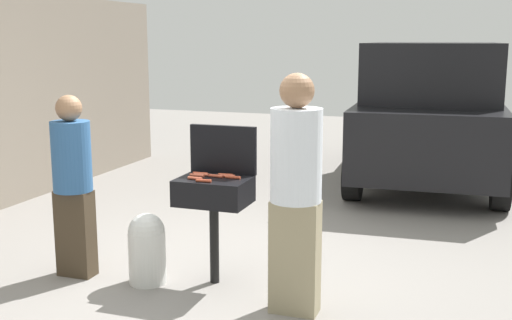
{
  "coord_description": "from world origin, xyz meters",
  "views": [
    {
      "loc": [
        2.19,
        -4.97,
        2.07
      ],
      "look_at": [
        0.34,
        0.34,
        1.0
      ],
      "focal_mm": 44.69,
      "sensor_mm": 36.0,
      "label": 1
    }
  ],
  "objects_px": {
    "hot_dog_1": "(204,181)",
    "person_right": "(296,186)",
    "bbq_grill": "(214,195)",
    "parked_minivan": "(430,112)",
    "hot_dog_7": "(200,174)",
    "propane_tank": "(147,247)",
    "hot_dog_0": "(195,178)",
    "hot_dog_8": "(202,175)",
    "hot_dog_2": "(226,175)",
    "person_left": "(73,180)",
    "hot_dog_4": "(233,177)",
    "hot_dog_5": "(216,176)",
    "hot_dog_3": "(227,176)",
    "hot_dog_6": "(197,175)"
  },
  "relations": [
    {
      "from": "hot_dog_5",
      "to": "hot_dog_6",
      "type": "relative_size",
      "value": 1.0
    },
    {
      "from": "propane_tank",
      "to": "person_left",
      "type": "bearing_deg",
      "value": -176.42
    },
    {
      "from": "hot_dog_7",
      "to": "person_left",
      "type": "xyz_separation_m",
      "value": [
        -1.06,
        -0.33,
        -0.06
      ]
    },
    {
      "from": "hot_dog_1",
      "to": "hot_dog_5",
      "type": "relative_size",
      "value": 1.0
    },
    {
      "from": "hot_dog_4",
      "to": "hot_dog_2",
      "type": "bearing_deg",
      "value": 144.9
    },
    {
      "from": "hot_dog_3",
      "to": "hot_dog_6",
      "type": "height_order",
      "value": "same"
    },
    {
      "from": "hot_dog_1",
      "to": "propane_tank",
      "type": "height_order",
      "value": "hot_dog_1"
    },
    {
      "from": "hot_dog_2",
      "to": "hot_dog_8",
      "type": "relative_size",
      "value": 1.0
    },
    {
      "from": "hot_dog_8",
      "to": "bbq_grill",
      "type": "bearing_deg",
      "value": -22.21
    },
    {
      "from": "propane_tank",
      "to": "person_right",
      "type": "bearing_deg",
      "value": -6.63
    },
    {
      "from": "hot_dog_0",
      "to": "person_right",
      "type": "distance_m",
      "value": 0.98
    },
    {
      "from": "hot_dog_2",
      "to": "hot_dog_5",
      "type": "relative_size",
      "value": 1.0
    },
    {
      "from": "hot_dog_0",
      "to": "hot_dog_8",
      "type": "xyz_separation_m",
      "value": [
        -0.01,
        0.15,
        0.0
      ]
    },
    {
      "from": "hot_dog_0",
      "to": "hot_dog_7",
      "type": "height_order",
      "value": "same"
    },
    {
      "from": "hot_dog_3",
      "to": "person_right",
      "type": "xyz_separation_m",
      "value": [
        0.72,
        -0.43,
        0.06
      ]
    },
    {
      "from": "hot_dog_8",
      "to": "person_left",
      "type": "bearing_deg",
      "value": -164.83
    },
    {
      "from": "hot_dog_6",
      "to": "hot_dog_7",
      "type": "height_order",
      "value": "same"
    },
    {
      "from": "propane_tank",
      "to": "parked_minivan",
      "type": "relative_size",
      "value": 0.14
    },
    {
      "from": "hot_dog_1",
      "to": "hot_dog_8",
      "type": "bearing_deg",
      "value": 117.41
    },
    {
      "from": "hot_dog_0",
      "to": "hot_dog_4",
      "type": "xyz_separation_m",
      "value": [
        0.28,
        0.14,
        0.0
      ]
    },
    {
      "from": "hot_dog_6",
      "to": "person_left",
      "type": "height_order",
      "value": "person_left"
    },
    {
      "from": "hot_dog_0",
      "to": "person_right",
      "type": "xyz_separation_m",
      "value": [
        0.94,
        -0.26,
        0.06
      ]
    },
    {
      "from": "hot_dog_0",
      "to": "hot_dog_3",
      "type": "relative_size",
      "value": 1.0
    },
    {
      "from": "bbq_grill",
      "to": "person_right",
      "type": "height_order",
      "value": "person_right"
    },
    {
      "from": "hot_dog_2",
      "to": "hot_dog_7",
      "type": "distance_m",
      "value": 0.23
    },
    {
      "from": "hot_dog_1",
      "to": "hot_dog_6",
      "type": "distance_m",
      "value": 0.22
    },
    {
      "from": "person_left",
      "to": "person_right",
      "type": "bearing_deg",
      "value": 7.93
    },
    {
      "from": "hot_dog_2",
      "to": "hot_dog_8",
      "type": "height_order",
      "value": "same"
    },
    {
      "from": "bbq_grill",
      "to": "hot_dog_5",
      "type": "bearing_deg",
      "value": 82.52
    },
    {
      "from": "hot_dog_0",
      "to": "parked_minivan",
      "type": "xyz_separation_m",
      "value": [
        1.54,
        4.87,
        0.09
      ]
    },
    {
      "from": "propane_tank",
      "to": "parked_minivan",
      "type": "xyz_separation_m",
      "value": [
        1.96,
        4.97,
        0.7
      ]
    },
    {
      "from": "person_left",
      "to": "hot_dog_1",
      "type": "bearing_deg",
      "value": 15.11
    },
    {
      "from": "hot_dog_1",
      "to": "person_left",
      "type": "xyz_separation_m",
      "value": [
        -1.2,
        -0.08,
        -0.06
      ]
    },
    {
      "from": "hot_dog_4",
      "to": "propane_tank",
      "type": "height_order",
      "value": "hot_dog_4"
    },
    {
      "from": "hot_dog_2",
      "to": "hot_dog_7",
      "type": "height_order",
      "value": "same"
    },
    {
      "from": "hot_dog_7",
      "to": "bbq_grill",
      "type": "bearing_deg",
      "value": -29.06
    },
    {
      "from": "hot_dog_4",
      "to": "hot_dog_6",
      "type": "relative_size",
      "value": 1.0
    },
    {
      "from": "hot_dog_5",
      "to": "person_left",
      "type": "bearing_deg",
      "value": -166.93
    },
    {
      "from": "hot_dog_1",
      "to": "hot_dog_2",
      "type": "height_order",
      "value": "same"
    },
    {
      "from": "hot_dog_2",
      "to": "person_left",
      "type": "relative_size",
      "value": 0.08
    },
    {
      "from": "person_left",
      "to": "hot_dog_5",
      "type": "bearing_deg",
      "value": 24.24
    },
    {
      "from": "person_right",
      "to": "parked_minivan",
      "type": "xyz_separation_m",
      "value": [
        0.6,
        5.13,
        0.03
      ]
    },
    {
      "from": "hot_dog_1",
      "to": "person_right",
      "type": "relative_size",
      "value": 0.07
    },
    {
      "from": "hot_dog_3",
      "to": "person_left",
      "type": "xyz_separation_m",
      "value": [
        -1.32,
        -0.31,
        -0.06
      ]
    },
    {
      "from": "bbq_grill",
      "to": "parked_minivan",
      "type": "bearing_deg",
      "value": 73.45
    },
    {
      "from": "hot_dog_2",
      "to": "hot_dog_1",
      "type": "bearing_deg",
      "value": -107.98
    },
    {
      "from": "hot_dog_1",
      "to": "person_left",
      "type": "height_order",
      "value": "person_left"
    },
    {
      "from": "bbq_grill",
      "to": "propane_tank",
      "type": "bearing_deg",
      "value": -159.65
    },
    {
      "from": "hot_dog_2",
      "to": "hot_dog_7",
      "type": "bearing_deg",
      "value": -176.12
    },
    {
      "from": "hot_dog_3",
      "to": "propane_tank",
      "type": "distance_m",
      "value": 0.93
    }
  ]
}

